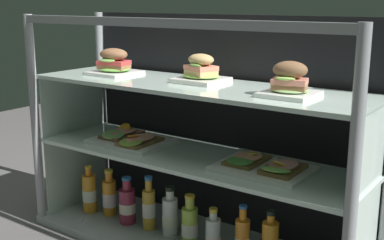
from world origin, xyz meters
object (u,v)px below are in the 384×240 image
(plated_roll_sandwich_mid_left, at_px, (201,71))
(plated_roll_sandwich_far_right, at_px, (114,64))
(juice_bottle_back_center, at_px, (127,205))
(open_sandwich_tray_near_right_corner, at_px, (130,139))
(plated_roll_sandwich_left_of_center, at_px, (290,83))
(juice_bottle_back_left, at_px, (170,216))
(juice_bottle_tucked_behind, at_px, (90,193))
(juice_bottle_back_right, at_px, (242,239))
(open_sandwich_tray_mid_left, at_px, (264,166))
(kitchen_scissors, at_px, (88,211))
(juice_bottle_front_fourth, at_px, (190,224))
(juice_bottle_front_second, at_px, (110,197))
(juice_bottle_front_left_end, at_px, (213,236))
(juice_bottle_front_right_end, at_px, (149,208))

(plated_roll_sandwich_mid_left, bearing_deg, plated_roll_sandwich_far_right, -174.63)
(juice_bottle_back_center, bearing_deg, plated_roll_sandwich_far_right, 155.15)
(plated_roll_sandwich_far_right, xyz_separation_m, open_sandwich_tray_near_right_corner, (0.11, -0.03, -0.31))
(plated_roll_sandwich_left_of_center, distance_m, juice_bottle_back_left, 0.81)
(juice_bottle_tucked_behind, xyz_separation_m, juice_bottle_back_right, (0.81, 0.02, -0.01))
(juice_bottle_tucked_behind, distance_m, juice_bottle_back_center, 0.23)
(open_sandwich_tray_mid_left, relative_size, kitchen_scissors, 2.14)
(open_sandwich_tray_near_right_corner, relative_size, kitchen_scissors, 2.14)
(plated_roll_sandwich_far_right, height_order, juice_bottle_tucked_behind, plated_roll_sandwich_far_right)
(open_sandwich_tray_near_right_corner, xyz_separation_m, open_sandwich_tray_mid_left, (0.64, 0.01, -0.00))
(juice_bottle_front_fourth, xyz_separation_m, kitchen_scissors, (-0.57, -0.03, -0.08))
(plated_roll_sandwich_mid_left, distance_m, juice_bottle_front_second, 0.77)
(juice_bottle_back_left, height_order, juice_bottle_front_left_end, juice_bottle_back_left)
(open_sandwich_tray_mid_left, height_order, juice_bottle_back_right, open_sandwich_tray_mid_left)
(juice_bottle_back_right, bearing_deg, juice_bottle_front_right_end, 179.93)
(open_sandwich_tray_near_right_corner, height_order, juice_bottle_back_right, open_sandwich_tray_near_right_corner)
(kitchen_scissors, bearing_deg, juice_bottle_tucked_behind, 83.17)
(juice_bottle_front_second, xyz_separation_m, juice_bottle_back_left, (0.36, 0.00, -0.00))
(plated_roll_sandwich_mid_left, xyz_separation_m, open_sandwich_tray_mid_left, (0.32, -0.05, -0.31))
(open_sandwich_tray_mid_left, xyz_separation_m, juice_bottle_tucked_behind, (-0.88, -0.04, -0.30))
(open_sandwich_tray_mid_left, bearing_deg, plated_roll_sandwich_left_of_center, -13.63)
(open_sandwich_tray_near_right_corner, bearing_deg, juice_bottle_back_left, 0.29)
(juice_bottle_back_center, xyz_separation_m, juice_bottle_front_fourth, (0.34, 0.01, -0.00))
(juice_bottle_front_right_end, relative_size, juice_bottle_back_left, 1.12)
(juice_bottle_front_second, xyz_separation_m, juice_bottle_front_left_end, (0.60, -0.03, -0.01))
(open_sandwich_tray_near_right_corner, bearing_deg, juice_bottle_tucked_behind, -173.03)
(plated_roll_sandwich_far_right, distance_m, juice_bottle_front_second, 0.62)
(juice_bottle_tucked_behind, bearing_deg, open_sandwich_tray_near_right_corner, 6.97)
(open_sandwich_tray_near_right_corner, bearing_deg, juice_bottle_back_center, -125.84)
(open_sandwich_tray_mid_left, distance_m, juice_bottle_tucked_behind, 0.93)
(plated_roll_sandwich_far_right, bearing_deg, juice_bottle_front_left_end, -5.97)
(plated_roll_sandwich_left_of_center, xyz_separation_m, kitchen_scissors, (-0.98, -0.03, -0.70))
(plated_roll_sandwich_far_right, relative_size, juice_bottle_tucked_behind, 0.85)
(plated_roll_sandwich_left_of_center, xyz_separation_m, open_sandwich_tray_mid_left, (-0.10, 0.02, -0.32))
(open_sandwich_tray_near_right_corner, xyz_separation_m, juice_bottle_front_left_end, (0.45, -0.03, -0.31))
(juice_bottle_front_fourth, relative_size, juice_bottle_front_left_end, 1.10)
(plated_roll_sandwich_left_of_center, bearing_deg, juice_bottle_front_fourth, -179.69)
(plated_roll_sandwich_left_of_center, bearing_deg, open_sandwich_tray_near_right_corner, 179.21)
(open_sandwich_tray_near_right_corner, bearing_deg, plated_roll_sandwich_mid_left, 11.68)
(open_sandwich_tray_mid_left, height_order, juice_bottle_back_center, open_sandwich_tray_mid_left)
(juice_bottle_tucked_behind, height_order, juice_bottle_back_center, juice_bottle_tucked_behind)
(juice_bottle_back_left, relative_size, juice_bottle_back_right, 0.96)
(plated_roll_sandwich_left_of_center, relative_size, juice_bottle_back_left, 0.82)
(open_sandwich_tray_mid_left, relative_size, juice_bottle_front_second, 1.55)
(juice_bottle_front_right_end, bearing_deg, open_sandwich_tray_near_right_corner, 175.56)
(plated_roll_sandwich_far_right, height_order, juice_bottle_front_second, plated_roll_sandwich_far_right)
(juice_bottle_tucked_behind, bearing_deg, juice_bottle_front_right_end, 3.52)
(juice_bottle_front_fourth, bearing_deg, juice_bottle_back_center, -179.08)
(plated_roll_sandwich_mid_left, height_order, juice_bottle_back_right, plated_roll_sandwich_mid_left)
(open_sandwich_tray_near_right_corner, relative_size, juice_bottle_back_left, 1.58)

